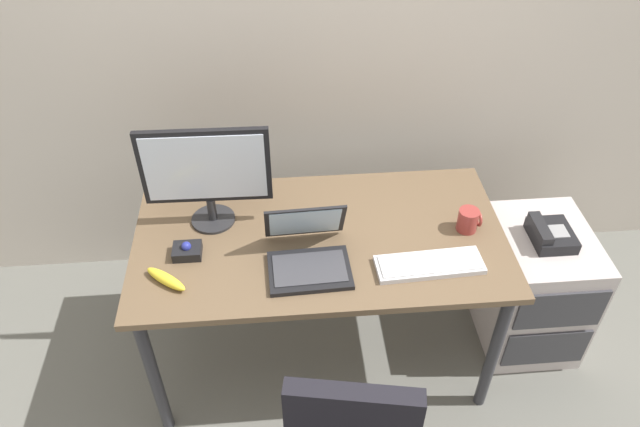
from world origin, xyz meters
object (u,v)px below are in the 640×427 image
object	(u,v)px
file_cabinet	(532,286)
coffee_mug	(468,220)
keyboard	(429,264)
monitor_main	(206,172)
desk_phone	(550,234)
trackball_mouse	(187,251)
laptop	(308,252)
banana	(166,279)

from	to	relation	value
file_cabinet	coffee_mug	world-z (taller)	coffee_mug
keyboard	monitor_main	bearing A→B (deg)	157.96
keyboard	file_cabinet	bearing A→B (deg)	22.86
desk_phone	trackball_mouse	bearing A→B (deg)	-176.47
laptop	trackball_mouse	size ratio (longest dim) A/B	2.98
file_cabinet	laptop	bearing A→B (deg)	-170.01
file_cabinet	desk_phone	distance (m)	0.35
keyboard	banana	xyz separation A→B (m)	(-0.99, 0.00, 0.01)
desk_phone	keyboard	world-z (taller)	keyboard
desk_phone	monitor_main	distance (m)	1.47
file_cabinet	keyboard	size ratio (longest dim) A/B	1.50
trackball_mouse	coffee_mug	size ratio (longest dim) A/B	1.14
monitor_main	coffee_mug	world-z (taller)	monitor_main
keyboard	trackball_mouse	world-z (taller)	trackball_mouse
keyboard	trackball_mouse	xyz separation A→B (m)	(-0.92, 0.14, 0.01)
trackball_mouse	banana	size ratio (longest dim) A/B	0.58
desk_phone	laptop	size ratio (longest dim) A/B	0.61
monitor_main	coffee_mug	bearing A→B (deg)	-7.59
desk_phone	keyboard	distance (m)	0.65
coffee_mug	file_cabinet	bearing A→B (deg)	7.57
coffee_mug	banana	size ratio (longest dim) A/B	0.51
laptop	banana	xyz separation A→B (m)	(-0.53, -0.07, -0.03)
keyboard	laptop	size ratio (longest dim) A/B	1.27
laptop	trackball_mouse	xyz separation A→B (m)	(-0.46, 0.08, -0.03)
file_cabinet	desk_phone	bearing A→B (deg)	-116.78
trackball_mouse	monitor_main	bearing A→B (deg)	65.39
monitor_main	laptop	size ratio (longest dim) A/B	1.54
keyboard	banana	distance (m)	0.99
keyboard	laptop	world-z (taller)	laptop
laptop	coffee_mug	bearing A→B (deg)	11.43
trackball_mouse	laptop	bearing A→B (deg)	-9.34
coffee_mug	monitor_main	bearing A→B (deg)	172.41
file_cabinet	laptop	size ratio (longest dim) A/B	1.90
keyboard	coffee_mug	size ratio (longest dim) A/B	4.32
keyboard	laptop	distance (m)	0.46
file_cabinet	desk_phone	world-z (taller)	desk_phone
file_cabinet	trackball_mouse	distance (m)	1.60
desk_phone	banana	size ratio (longest dim) A/B	1.05
monitor_main	coffee_mug	xyz separation A→B (m)	(1.03, -0.14, -0.20)
keyboard	banana	world-z (taller)	banana
laptop	banana	size ratio (longest dim) A/B	1.73
monitor_main	keyboard	xyz separation A→B (m)	(0.83, -0.34, -0.24)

